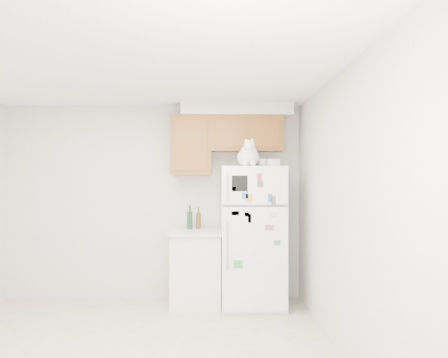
{
  "coord_description": "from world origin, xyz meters",
  "views": [
    {
      "loc": [
        0.78,
        -3.7,
        1.54
      ],
      "look_at": [
        0.91,
        1.55,
        1.55
      ],
      "focal_mm": 35.0,
      "sensor_mm": 36.0,
      "label": 1
    }
  ],
  "objects_px": {
    "bottle_green": "(190,217)",
    "bottle_amber": "(198,218)",
    "storage_box_back": "(259,163)",
    "refrigerator": "(253,236)",
    "storage_box_front": "(273,163)",
    "base_counter": "(196,267)",
    "cat": "(249,156)"
  },
  "relations": [
    {
      "from": "base_counter",
      "to": "bottle_green",
      "type": "xyz_separation_m",
      "value": [
        -0.09,
        0.12,
        0.61
      ]
    },
    {
      "from": "refrigerator",
      "to": "storage_box_front",
      "type": "bearing_deg",
      "value": -14.95
    },
    {
      "from": "cat",
      "to": "storage_box_back",
      "type": "relative_size",
      "value": 2.65
    },
    {
      "from": "base_counter",
      "to": "storage_box_front",
      "type": "height_order",
      "value": "storage_box_front"
    },
    {
      "from": "base_counter",
      "to": "bottle_amber",
      "type": "xyz_separation_m",
      "value": [
        0.02,
        0.18,
        0.59
      ]
    },
    {
      "from": "bottle_green",
      "to": "storage_box_front",
      "type": "bearing_deg",
      "value": -14.28
    },
    {
      "from": "refrigerator",
      "to": "bottle_amber",
      "type": "relative_size",
      "value": 6.3
    },
    {
      "from": "base_counter",
      "to": "storage_box_back",
      "type": "distance_m",
      "value": 1.51
    },
    {
      "from": "base_counter",
      "to": "cat",
      "type": "bearing_deg",
      "value": -17.3
    },
    {
      "from": "base_counter",
      "to": "storage_box_front",
      "type": "distance_m",
      "value": 1.59
    },
    {
      "from": "refrigerator",
      "to": "bottle_amber",
      "type": "xyz_separation_m",
      "value": [
        -0.67,
        0.25,
        0.2
      ]
    },
    {
      "from": "refrigerator",
      "to": "bottle_amber",
      "type": "bearing_deg",
      "value": 159.52
    },
    {
      "from": "storage_box_front",
      "to": "cat",
      "type": "bearing_deg",
      "value": 179.46
    },
    {
      "from": "storage_box_back",
      "to": "bottle_green",
      "type": "relative_size",
      "value": 0.6
    },
    {
      "from": "base_counter",
      "to": "storage_box_front",
      "type": "relative_size",
      "value": 6.13
    },
    {
      "from": "base_counter",
      "to": "bottle_green",
      "type": "relative_size",
      "value": 3.08
    },
    {
      "from": "storage_box_front",
      "to": "bottle_amber",
      "type": "distance_m",
      "value": 1.18
    },
    {
      "from": "base_counter",
      "to": "cat",
      "type": "distance_m",
      "value": 1.51
    },
    {
      "from": "cat",
      "to": "bottle_green",
      "type": "bearing_deg",
      "value": 156.12
    },
    {
      "from": "refrigerator",
      "to": "cat",
      "type": "relative_size",
      "value": 3.56
    },
    {
      "from": "storage_box_back",
      "to": "storage_box_front",
      "type": "height_order",
      "value": "storage_box_back"
    },
    {
      "from": "storage_box_back",
      "to": "bottle_amber",
      "type": "relative_size",
      "value": 0.67
    },
    {
      "from": "base_counter",
      "to": "cat",
      "type": "height_order",
      "value": "cat"
    },
    {
      "from": "bottle_amber",
      "to": "refrigerator",
      "type": "bearing_deg",
      "value": -20.48
    },
    {
      "from": "bottle_green",
      "to": "bottle_amber",
      "type": "distance_m",
      "value": 0.12
    },
    {
      "from": "storage_box_back",
      "to": "bottle_green",
      "type": "height_order",
      "value": "storage_box_back"
    },
    {
      "from": "bottle_amber",
      "to": "storage_box_back",
      "type": "bearing_deg",
      "value": -12.63
    },
    {
      "from": "refrigerator",
      "to": "storage_box_back",
      "type": "height_order",
      "value": "storage_box_back"
    },
    {
      "from": "refrigerator",
      "to": "storage_box_front",
      "type": "distance_m",
      "value": 0.93
    },
    {
      "from": "cat",
      "to": "storage_box_front",
      "type": "xyz_separation_m",
      "value": [
        0.3,
        0.06,
        -0.08
      ]
    },
    {
      "from": "bottle_amber",
      "to": "cat",
      "type": "bearing_deg",
      "value": -31.44
    },
    {
      "from": "cat",
      "to": "bottle_amber",
      "type": "relative_size",
      "value": 1.77
    }
  ]
}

